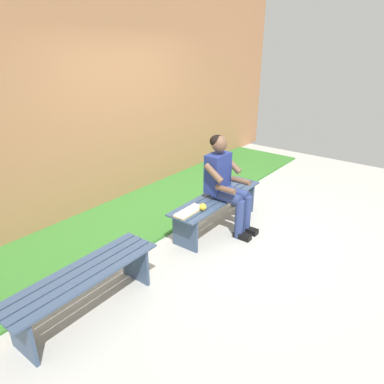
% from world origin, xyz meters
% --- Properties ---
extents(ground_plane, '(10.00, 7.00, 0.04)m').
position_xyz_m(ground_plane, '(1.04, 1.00, -0.02)').
color(ground_plane, '#B2B2AD').
extents(grass_strip, '(9.00, 2.31, 0.03)m').
position_xyz_m(grass_strip, '(1.04, -1.51, 0.01)').
color(grass_strip, '#387A2D').
rests_on(grass_strip, ground).
extents(brick_wall, '(9.50, 0.24, 3.13)m').
position_xyz_m(brick_wall, '(0.50, -1.84, 1.56)').
color(brick_wall, '#B27A51').
rests_on(brick_wall, ground).
extents(bench_near, '(1.61, 0.43, 0.44)m').
position_xyz_m(bench_near, '(0.00, 0.00, 0.33)').
color(bench_near, '#384C6B').
rests_on(bench_near, ground).
extents(bench_far, '(1.46, 0.42, 0.44)m').
position_xyz_m(bench_far, '(2.07, 0.00, 0.32)').
color(bench_far, '#384C6B').
rests_on(bench_far, ground).
extents(person_seated, '(0.50, 0.69, 1.24)m').
position_xyz_m(person_seated, '(-0.02, 0.10, 0.68)').
color(person_seated, navy).
rests_on(person_seated, ground).
extents(apple, '(0.09, 0.09, 0.09)m').
position_xyz_m(apple, '(0.44, 0.09, 0.48)').
color(apple, gold).
rests_on(apple, bench_near).
extents(book_open, '(0.41, 0.16, 0.02)m').
position_xyz_m(book_open, '(0.58, -0.01, 0.45)').
color(book_open, white).
rests_on(book_open, bench_near).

